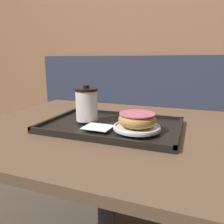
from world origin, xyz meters
name	(u,v)px	position (x,y,z in m)	size (l,w,h in m)	color
wall_behind	(156,31)	(0.00, 1.10, 1.20)	(8.00, 0.05, 2.40)	#9E6B4C
booth_bench	(119,138)	(-0.23, 0.87, 0.32)	(1.59, 0.44, 1.00)	#33384C
cafe_table	(106,160)	(0.00, 0.00, 0.55)	(1.09, 0.89, 0.70)	brown
serving_tray	(112,126)	(0.03, -0.02, 0.71)	(0.53, 0.35, 0.02)	black
napkin_paper	(98,127)	(0.01, -0.10, 0.73)	(0.10, 0.09, 0.00)	white
coffee_cup_front	(87,104)	(-0.07, -0.03, 0.79)	(0.09, 0.09, 0.14)	white
plate_with_chocolate_donut	(137,127)	(0.15, -0.07, 0.73)	(0.17, 0.17, 0.01)	white
donut_chocolate_glazed	(137,119)	(0.15, -0.07, 0.76)	(0.13, 0.13, 0.04)	tan
spoon	(143,117)	(0.14, 0.08, 0.73)	(0.15, 0.07, 0.01)	silver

